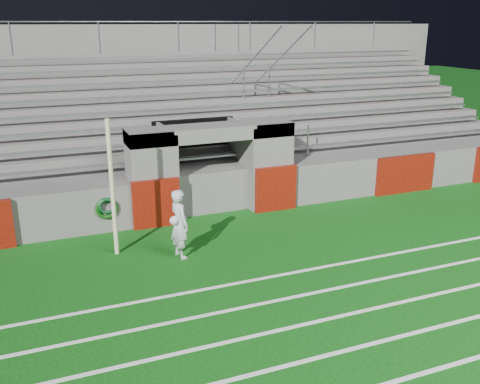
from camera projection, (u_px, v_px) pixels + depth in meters
name	position (u px, v px, depth m)	size (l,w,h in m)	color
ground	(260.00, 258.00, 12.76)	(90.00, 90.00, 0.00)	#0B460E
field_post	(112.00, 189.00, 12.52)	(0.11, 0.11, 3.30)	beige
field_markings	(391.00, 383.00, 8.34)	(28.00, 8.09, 0.01)	white
stadium_structure	(171.00, 134.00, 19.35)	(26.00, 8.48, 5.42)	#5A5855
goalkeeper_with_ball	(179.00, 224.00, 12.59)	(0.53, 0.69, 1.68)	silver
hose_coil	(107.00, 208.00, 14.02)	(0.60, 0.15, 0.60)	#0D410D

